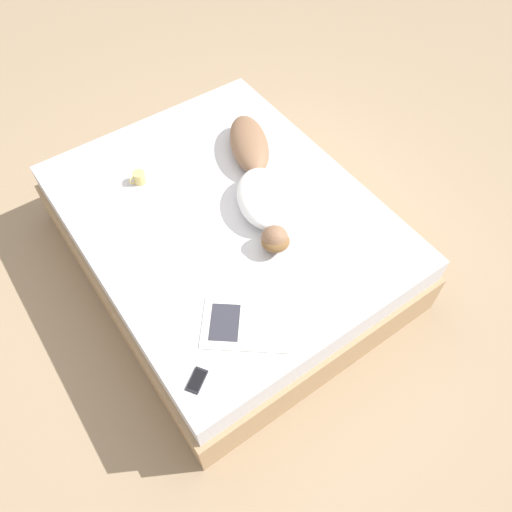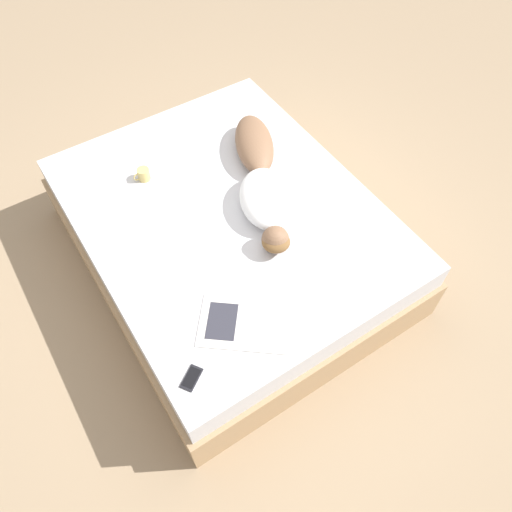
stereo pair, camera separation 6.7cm
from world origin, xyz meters
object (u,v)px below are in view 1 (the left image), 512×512
(person, at_px, (259,179))
(coffee_mug, at_px, (139,177))
(open_magazine, at_px, (246,324))
(cell_phone, at_px, (197,380))

(person, relative_size, coffee_mug, 10.38)
(open_magazine, bearing_deg, cell_phone, 55.97)
(coffee_mug, bearing_deg, cell_phone, 73.72)
(person, bearing_deg, coffee_mug, -15.08)
(person, xyz_separation_m, coffee_mug, (0.63, -0.52, -0.05))
(coffee_mug, height_order, cell_phone, coffee_mug)
(person, xyz_separation_m, cell_phone, (1.06, 0.94, -0.09))
(cell_phone, bearing_deg, open_magazine, -106.36)
(coffee_mug, xyz_separation_m, cell_phone, (0.43, 1.46, -0.04))
(open_magazine, relative_size, cell_phone, 3.90)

